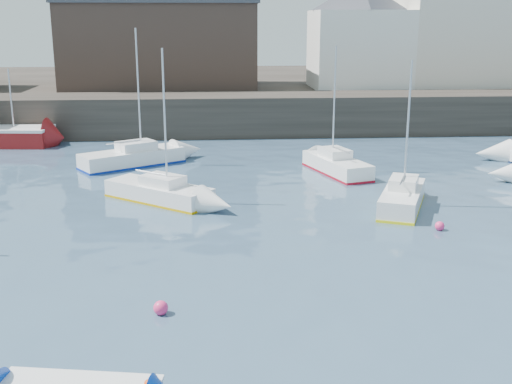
{
  "coord_description": "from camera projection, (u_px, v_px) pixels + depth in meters",
  "views": [
    {
      "loc": [
        -1.88,
        -14.12,
        8.57
      ],
      "look_at": [
        0.0,
        12.0,
        1.5
      ],
      "focal_mm": 45.0,
      "sensor_mm": 36.0,
      "label": 1
    }
  ],
  "objects": [
    {
      "name": "water",
      "position": [
        291.0,
        375.0,
        15.96
      ],
      "size": [
        220.0,
        220.0,
        0.0
      ],
      "primitive_type": "plane",
      "color": "#2D4760",
      "rests_on": "ground"
    },
    {
      "name": "quay_wall",
      "position": [
        235.0,
        114.0,
        49.27
      ],
      "size": [
        90.0,
        5.0,
        3.0
      ],
      "primitive_type": "cube",
      "color": "#28231E",
      "rests_on": "ground"
    },
    {
      "name": "land_strip",
      "position": [
        228.0,
        90.0,
        66.63
      ],
      "size": [
        90.0,
        32.0,
        2.8
      ],
      "primitive_type": "cube",
      "color": "#28231E",
      "rests_on": "ground"
    },
    {
      "name": "bldg_east_a",
      "position": [
        461.0,
        16.0,
        55.49
      ],
      "size": [
        13.36,
        13.36,
        11.8
      ],
      "color": "beige",
      "rests_on": "land_strip"
    },
    {
      "name": "bldg_east_d",
      "position": [
        359.0,
        34.0,
        54.77
      ],
      "size": [
        11.14,
        11.14,
        8.95
      ],
      "color": "white",
      "rests_on": "land_strip"
    },
    {
      "name": "warehouse",
      "position": [
        161.0,
        43.0,
        55.23
      ],
      "size": [
        16.4,
        10.4,
        7.6
      ],
      "color": "#3D2D26",
      "rests_on": "land_strip"
    },
    {
      "name": "sailboat_b",
      "position": [
        159.0,
        192.0,
        31.12
      ],
      "size": [
        5.58,
        4.95,
        7.31
      ],
      "color": "white",
      "rests_on": "ground"
    },
    {
      "name": "sailboat_c",
      "position": [
        402.0,
        197.0,
        29.95
      ],
      "size": [
        3.54,
        5.4,
        6.8
      ],
      "color": "white",
      "rests_on": "ground"
    },
    {
      "name": "sailboat_f",
      "position": [
        336.0,
        164.0,
        36.83
      ],
      "size": [
        3.33,
        5.78,
        7.16
      ],
      "color": "white",
      "rests_on": "ground"
    },
    {
      "name": "sailboat_h",
      "position": [
        133.0,
        157.0,
        38.7
      ],
      "size": [
        6.38,
        5.06,
        8.09
      ],
      "color": "white",
      "rests_on": "ground"
    },
    {
      "name": "buoy_near",
      "position": [
        161.0,
        314.0,
        19.28
      ],
      "size": [
        0.45,
        0.45,
        0.45
      ],
      "primitive_type": "sphere",
      "color": "#FD3276",
      "rests_on": "ground"
    },
    {
      "name": "buoy_mid",
      "position": [
        439.0,
        230.0,
        26.94
      ],
      "size": [
        0.4,
        0.4,
        0.4
      ],
      "primitive_type": "sphere",
      "color": "#FD3276",
      "rests_on": "ground"
    },
    {
      "name": "buoy_far",
      "position": [
        206.0,
        195.0,
        32.29
      ],
      "size": [
        0.39,
        0.39,
        0.39
      ],
      "primitive_type": "sphere",
      "color": "#FD3276",
      "rests_on": "ground"
    }
  ]
}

